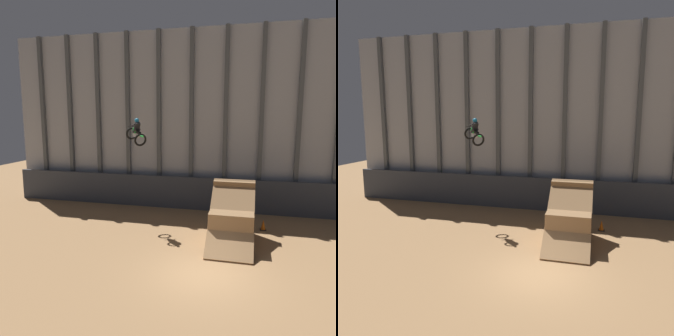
{
  "view_description": "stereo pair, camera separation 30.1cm",
  "coord_description": "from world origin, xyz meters",
  "views": [
    {
      "loc": [
        1.73,
        -12.58,
        6.53
      ],
      "look_at": [
        -2.85,
        5.43,
        3.51
      ],
      "focal_mm": 35.0,
      "sensor_mm": 36.0,
      "label": 1
    },
    {
      "loc": [
        2.02,
        -12.51,
        6.53
      ],
      "look_at": [
        -2.85,
        5.43,
        3.51
      ],
      "focal_mm": 35.0,
      "sensor_mm": 36.0,
      "label": 2
    }
  ],
  "objects": [
    {
      "name": "dirt_ramp",
      "position": [
        0.93,
        4.22,
        1.09
      ],
      "size": [
        2.23,
        4.12,
        3.12
      ],
      "color": "#966F48",
      "rests_on": "ground_plane"
    },
    {
      "name": "lower_barrier",
      "position": [
        0.0,
        9.31,
        1.14
      ],
      "size": [
        31.36,
        0.2,
        2.28
      ],
      "color": "#383D47",
      "rests_on": "ground_plane"
    },
    {
      "name": "arena_back_wall",
      "position": [
        0.0,
        10.18,
        6.17
      ],
      "size": [
        32.0,
        0.4,
        12.33
      ],
      "color": "#A3A8B2",
      "rests_on": "ground_plane"
    },
    {
      "name": "ground_plane",
      "position": [
        0.0,
        0.0,
        0.0
      ],
      "size": [
        60.0,
        60.0,
        0.0
      ],
      "primitive_type": "plane",
      "color": "#9E754C"
    },
    {
      "name": "traffic_cone_near_ramp",
      "position": [
        2.59,
        6.21,
        0.28
      ],
      "size": [
        0.36,
        0.36,
        0.58
      ],
      "color": "black",
      "rests_on": "ground_plane"
    },
    {
      "name": "rider_bike_solo",
      "position": [
        -4.71,
        5.32,
        5.51
      ],
      "size": [
        1.62,
        1.71,
        1.59
      ],
      "rotation": [
        0.21,
        0.0,
        0.71
      ],
      "color": "black"
    }
  ]
}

